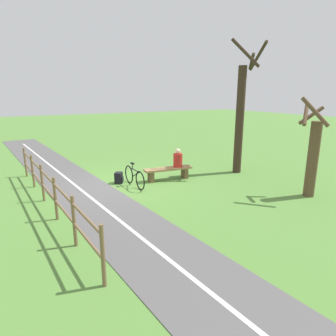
{
  "coord_description": "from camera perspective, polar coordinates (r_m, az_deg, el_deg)",
  "views": [
    {
      "loc": [
        3.72,
        9.99,
        3.35
      ],
      "look_at": [
        -1.16,
        1.65,
        0.87
      ],
      "focal_mm": 31.03,
      "sensor_mm": 36.0,
      "label": 1
    }
  ],
  "objects": [
    {
      "name": "tree_by_path",
      "position": [
        12.71,
        14.09,
        10.02
      ],
      "size": [
        1.69,
        1.29,
        5.4
      ],
      "color": "#38281E",
      "rests_on": "ground_plane"
    },
    {
      "name": "backpack",
      "position": [
        11.3,
        -9.64,
        -1.92
      ],
      "size": [
        0.4,
        0.4,
        0.43
      ],
      "rotation": [
        0.0,
        0.0,
        0.93
      ],
      "color": "black",
      "rests_on": "ground_plane"
    },
    {
      "name": "fence_roadside",
      "position": [
        9.19,
        -22.5,
        -3.44
      ],
      "size": [
        0.59,
        8.62,
        1.2
      ],
      "rotation": [
        0.0,
        0.0,
        1.63
      ],
      "color": "brown",
      "rests_on": "ground_plane"
    },
    {
      "name": "paved_path",
      "position": [
        7.33,
        -6.26,
        -12.77
      ],
      "size": [
        4.94,
        36.06,
        0.02
      ],
      "primitive_type": "cube",
      "rotation": [
        0.0,
        0.0,
        0.08
      ],
      "color": "#565454",
      "rests_on": "ground_plane"
    },
    {
      "name": "ground_plane",
      "position": [
        11.17,
        -9.49,
        -3.23
      ],
      "size": [
        80.0,
        80.0,
        0.0
      ],
      "primitive_type": "plane",
      "color": "#548438"
    },
    {
      "name": "person_seated",
      "position": [
        11.6,
        1.95,
        1.75
      ],
      "size": [
        0.41,
        0.41,
        0.74
      ],
      "rotation": [
        0.0,
        0.0,
        -0.14
      ],
      "color": "#B2231E",
      "rests_on": "bench"
    },
    {
      "name": "path_centre_line",
      "position": [
        7.33,
        -6.26,
        -12.7
      ],
      "size": [
        2.6,
        31.91,
        0.0
      ],
      "primitive_type": "cube",
      "rotation": [
        0.0,
        0.0,
        0.08
      ],
      "color": "silver",
      "rests_on": "paved_path"
    },
    {
      "name": "bicycle",
      "position": [
        10.78,
        -6.63,
        -1.74
      ],
      "size": [
        0.08,
        1.66,
        0.88
      ],
      "rotation": [
        0.0,
        0.0,
        1.59
      ],
      "color": "black",
      "rests_on": "ground_plane"
    },
    {
      "name": "bench",
      "position": [
        11.54,
        0.02,
        -0.66
      ],
      "size": [
        1.98,
        0.67,
        0.49
      ],
      "rotation": [
        0.0,
        0.0,
        -0.14
      ],
      "color": "#937047",
      "rests_on": "ground_plane"
    },
    {
      "name": "tree_mid_field",
      "position": [
        10.57,
        26.5,
        2.48
      ],
      "size": [
        1.15,
        1.16,
        3.26
      ],
      "color": "brown",
      "rests_on": "ground_plane"
    }
  ]
}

